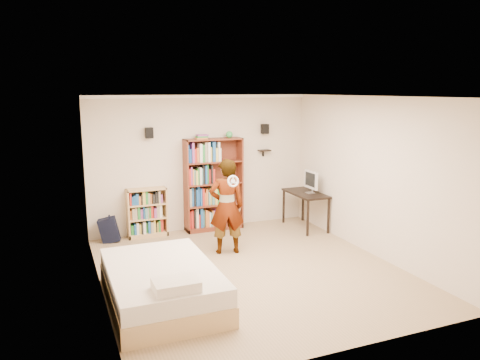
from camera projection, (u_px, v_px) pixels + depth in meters
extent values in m
cube|color=tan|center=(251.00, 270.00, 7.37)|extent=(4.50, 5.00, 0.01)
cube|color=beige|center=(202.00, 163.00, 9.38)|extent=(4.50, 0.02, 2.70)
cube|color=beige|center=(347.00, 232.00, 4.84)|extent=(4.50, 0.02, 2.70)
cube|color=beige|center=(97.00, 199.00, 6.28)|extent=(0.02, 5.00, 2.70)
cube|color=beige|center=(372.00, 176.00, 7.94)|extent=(0.02, 5.00, 2.70)
cube|color=white|center=(251.00, 97.00, 6.85)|extent=(4.50, 5.00, 0.02)
cube|color=white|center=(201.00, 96.00, 9.11)|extent=(4.50, 0.06, 0.06)
cube|color=white|center=(351.00, 103.00, 4.61)|extent=(4.50, 0.06, 0.06)
cube|color=white|center=(94.00, 100.00, 6.04)|extent=(0.06, 5.00, 0.06)
cube|color=white|center=(375.00, 98.00, 7.68)|extent=(0.06, 5.00, 0.06)
cube|color=black|center=(149.00, 133.00, 8.78)|extent=(0.14, 0.12, 0.20)
cube|color=black|center=(265.00, 129.00, 9.67)|extent=(0.14, 0.12, 0.20)
cube|color=black|center=(264.00, 150.00, 9.76)|extent=(0.25, 0.16, 0.02)
imported|color=black|center=(227.00, 206.00, 8.02)|extent=(0.67, 0.50, 1.66)
torus|color=silver|center=(233.00, 181.00, 7.65)|extent=(0.20, 0.08, 0.20)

